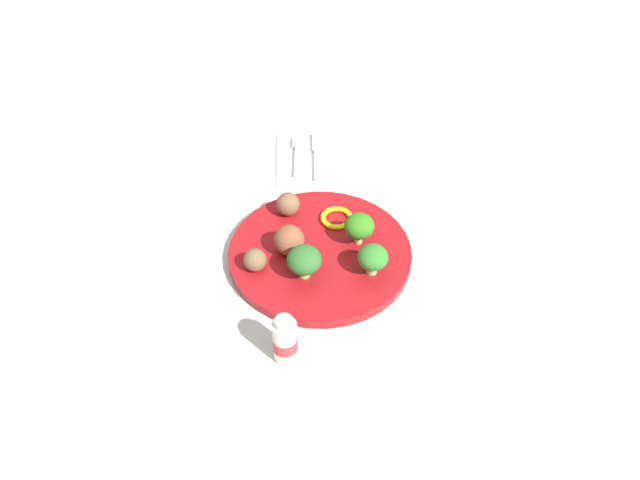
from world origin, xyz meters
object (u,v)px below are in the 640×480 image
object	(u,v)px
plate	(320,253)
broccoli_floret_mid_left	(373,258)
meatball_front_right	(288,204)
napkin	(308,158)
meatball_front_left	(289,238)
yogurt_bottle	(285,340)
broccoli_floret_back_left	(304,260)
meatball_far_rim	(255,260)
broccoli_floret_back_right	(359,226)
knife	(317,153)
pepper_ring_mid_right	(337,218)
fork	(298,154)

from	to	relation	value
plate	broccoli_floret_mid_left	world-z (taller)	broccoli_floret_mid_left
meatball_front_right	napkin	size ratio (longest dim) A/B	0.22
meatball_front_left	yogurt_bottle	size ratio (longest dim) A/B	0.60
broccoli_floret_back_left	yogurt_bottle	distance (m)	0.13
broccoli_floret_mid_left	meatball_far_rim	distance (m)	0.17
broccoli_floret_back_right	meatball_front_right	distance (m)	0.13
meatball_front_left	yogurt_bottle	bearing A→B (deg)	176.17
napkin	knife	size ratio (longest dim) A/B	1.17
pepper_ring_mid_right	napkin	size ratio (longest dim) A/B	0.31
knife	napkin	bearing A→B (deg)	109.51
broccoli_floret_mid_left	knife	size ratio (longest dim) A/B	0.34
meatball_front_left	knife	distance (m)	0.27
broccoli_floret_mid_left	pepper_ring_mid_right	world-z (taller)	broccoli_floret_mid_left
broccoli_floret_mid_left	meatball_front_right	xyz separation A→B (m)	(0.14, 0.12, -0.01)
meatball_front_left	napkin	bearing A→B (deg)	-9.73
meatball_far_rim	knife	world-z (taller)	meatball_far_rim
plate	fork	distance (m)	0.26
broccoli_floret_back_right	napkin	bearing A→B (deg)	14.68
broccoli_floret_back_right	pepper_ring_mid_right	xyz separation A→B (m)	(0.05, 0.03, -0.03)
pepper_ring_mid_right	meatball_front_left	bearing A→B (deg)	128.19
plate	fork	bearing A→B (deg)	4.51
meatball_front_left	pepper_ring_mid_right	world-z (taller)	meatball_front_left
plate	broccoli_floret_back_right	size ratio (longest dim) A/B	5.39
meatball_far_rim	plate	bearing A→B (deg)	-71.90
meatball_front_right	pepper_ring_mid_right	size ratio (longest dim) A/B	0.73
meatball_far_rim	fork	world-z (taller)	meatball_far_rim
meatball_front_left	knife	xyz separation A→B (m)	(0.26, -0.06, -0.03)
napkin	pepper_ring_mid_right	bearing A→B (deg)	-169.43
broccoli_floret_back_left	meatball_front_right	size ratio (longest dim) A/B	1.37
meatball_far_rim	broccoli_floret_back_left	bearing A→B (deg)	-105.71
meatball_far_rim	yogurt_bottle	size ratio (longest dim) A/B	0.45
broccoli_floret_mid_left	meatball_front_left	size ratio (longest dim) A/B	1.06
knife	pepper_ring_mid_right	bearing A→B (deg)	-175.06
broccoli_floret_back_left	pepper_ring_mid_right	xyz separation A→B (m)	(0.12, -0.06, -0.03)
broccoli_floret_back_right	meatball_front_left	world-z (taller)	broccoli_floret_back_right
fork	broccoli_floret_back_left	bearing A→B (deg)	178.95
pepper_ring_mid_right	yogurt_bottle	world-z (taller)	yogurt_bottle
knife	yogurt_bottle	size ratio (longest dim) A/B	1.89
broccoli_floret_mid_left	fork	world-z (taller)	broccoli_floret_mid_left
plate	broccoli_floret_mid_left	xyz separation A→B (m)	(-0.05, -0.07, 0.04)
broccoli_floret_back_right	fork	xyz separation A→B (m)	(0.25, 0.08, -0.04)
broccoli_floret_back_left	pepper_ring_mid_right	world-z (taller)	broccoli_floret_back_left
meatball_far_rim	yogurt_bottle	world-z (taller)	yogurt_bottle
knife	yogurt_bottle	bearing A→B (deg)	170.53
meatball_front_left	meatball_front_right	world-z (taller)	meatball_front_left
napkin	knife	world-z (taller)	knife
plate	broccoli_floret_mid_left	bearing A→B (deg)	-126.49
plate	pepper_ring_mid_right	bearing A→B (deg)	-26.05
pepper_ring_mid_right	fork	bearing A→B (deg)	14.94
broccoli_floret_back_left	yogurt_bottle	bearing A→B (deg)	165.98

